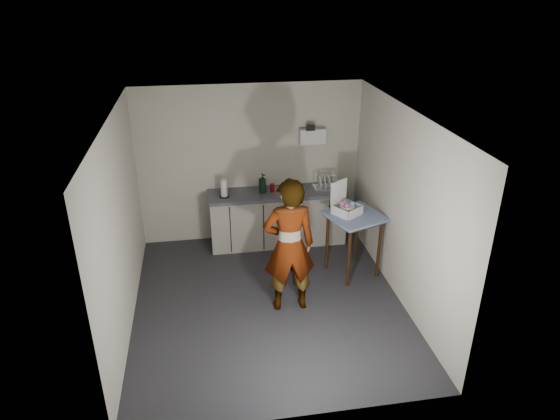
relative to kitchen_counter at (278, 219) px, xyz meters
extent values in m
plane|color=#2A292E|center=(-0.40, -1.70, -0.43)|extent=(4.00, 4.00, 0.00)
cube|color=beige|center=(-0.40, 0.29, 0.87)|extent=(3.60, 0.02, 2.60)
cube|color=beige|center=(1.39, -1.70, 0.87)|extent=(0.02, 4.00, 2.60)
cube|color=beige|center=(-2.19, -1.70, 0.87)|extent=(0.02, 4.00, 2.60)
cube|color=white|center=(-0.40, -1.70, 2.17)|extent=(3.60, 4.00, 0.01)
cube|color=black|center=(0.00, 0.00, -0.39)|extent=(2.20, 0.52, 0.08)
cube|color=#B8B3A3|center=(0.00, 0.00, 0.00)|extent=(2.20, 0.58, 0.86)
cube|color=#4F515A|center=(0.00, 0.00, 0.46)|extent=(2.24, 0.62, 0.05)
cube|color=black|center=(-0.80, -0.29, 0.00)|extent=(0.02, 0.01, 0.80)
cube|color=black|center=(-0.27, -0.29, 0.00)|extent=(0.02, 0.01, 0.80)
cube|color=black|center=(0.27, -0.29, 0.00)|extent=(0.01, 0.01, 0.80)
cube|color=black|center=(0.80, -0.29, 0.00)|extent=(0.02, 0.01, 0.80)
cube|color=white|center=(0.60, 0.22, 1.32)|extent=(0.42, 0.16, 0.24)
cube|color=white|center=(0.60, 0.27, 1.18)|extent=(0.30, 0.06, 0.04)
cube|color=black|center=(0.55, 0.13, 1.48)|extent=(0.14, 0.02, 0.10)
cylinder|color=#3A1D0D|center=(0.78, -1.48, 0.01)|extent=(0.05, 0.05, 0.88)
cylinder|color=#3A1D0D|center=(1.30, -1.29, 0.01)|extent=(0.05, 0.05, 0.88)
cylinder|color=#3A1D0D|center=(0.60, -0.96, 0.01)|extent=(0.05, 0.05, 0.88)
cylinder|color=#3A1D0D|center=(1.11, -0.78, 0.01)|extent=(0.05, 0.05, 0.88)
cube|color=#3A1D0D|center=(0.95, -1.13, 0.48)|extent=(0.83, 0.83, 0.04)
cube|color=navy|center=(0.95, -1.13, 0.51)|extent=(0.95, 0.95, 0.03)
imported|color=#B2A593|center=(-0.14, -1.83, 0.50)|extent=(0.68, 0.45, 1.86)
imported|color=black|center=(-0.24, 0.00, 0.64)|extent=(0.17, 0.17, 0.32)
cylinder|color=red|center=(-0.08, 0.03, 0.55)|extent=(0.07, 0.07, 0.13)
cylinder|color=black|center=(-0.26, 0.01, 0.60)|extent=(0.07, 0.07, 0.24)
cylinder|color=black|center=(-0.86, -0.06, 0.49)|extent=(0.16, 0.16, 0.02)
cylinder|color=white|center=(-0.86, -0.06, 0.63)|extent=(0.11, 0.11, 0.27)
cube|color=white|center=(0.80, 0.04, 0.49)|extent=(0.38, 0.29, 0.02)
cylinder|color=white|center=(0.63, -0.08, 0.63)|extent=(0.01, 0.01, 0.25)
cylinder|color=white|center=(0.97, -0.08, 0.63)|extent=(0.01, 0.01, 0.25)
cylinder|color=white|center=(0.63, 0.17, 0.63)|extent=(0.01, 0.01, 0.25)
cylinder|color=white|center=(0.97, 0.17, 0.63)|extent=(0.01, 0.01, 0.25)
cylinder|color=white|center=(0.71, 0.04, 0.61)|extent=(0.05, 0.21, 0.21)
cylinder|color=white|center=(0.78, 0.04, 0.61)|extent=(0.05, 0.21, 0.21)
cylinder|color=white|center=(0.86, 0.04, 0.61)|extent=(0.05, 0.21, 0.21)
cube|color=white|center=(0.84, -1.08, 0.54)|extent=(0.46, 0.46, 0.01)
cube|color=white|center=(0.93, -1.21, 0.61)|extent=(0.28, 0.19, 0.12)
cube|color=white|center=(0.75, -0.94, 0.61)|extent=(0.28, 0.19, 0.12)
cube|color=white|center=(0.71, -1.17, 0.61)|extent=(0.19, 0.28, 0.12)
cube|color=white|center=(0.98, -0.99, 0.61)|extent=(0.19, 0.28, 0.12)
cube|color=white|center=(0.75, -0.93, 0.83)|extent=(0.28, 0.19, 0.33)
cylinder|color=white|center=(0.84, -1.08, 0.61)|extent=(0.22, 0.22, 0.12)
sphere|color=pink|center=(0.82, -1.14, 0.69)|extent=(0.08, 0.08, 0.08)
sphere|color=#5CA5FB|center=(0.91, -1.08, 0.69)|extent=(0.08, 0.08, 0.08)
sphere|color=#60E978|center=(0.81, -1.03, 0.69)|extent=(0.08, 0.08, 0.08)
sphere|color=pink|center=(0.77, -1.06, 0.69)|extent=(0.08, 0.08, 0.08)
camera|label=1|loc=(-1.16, -7.32, 3.63)|focal=32.00mm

